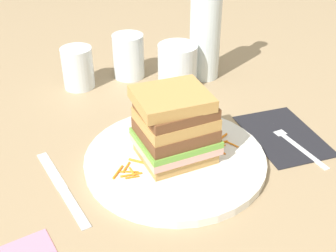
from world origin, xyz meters
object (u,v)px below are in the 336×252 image
Objects in this scene: sandwich at (175,126)px; napkin_dark at (283,135)px; knife at (63,189)px; water_bottle at (206,24)px; juice_glass at (177,68)px; fork at (292,140)px; empty_tumbler_1 at (129,56)px; empty_tumbler_0 at (78,68)px; main_plate at (175,160)px.

napkin_dark is at bearing -0.47° from sandwich.
knife is 0.47m from water_bottle.
knife is at bearing -140.22° from juice_glass.
fork is 0.40m from empty_tumbler_1.
sandwich is at bearing -124.75° from water_bottle.
juice_glass is 1.05× the size of empty_tumbler_0.
sandwich reaches higher than empty_tumbler_0.
sandwich is at bearing -95.87° from empty_tumbler_1.
sandwich is 0.45× the size of water_bottle.
knife is 0.40m from empty_tumbler_1.
knife is at bearing 179.16° from napkin_dark.
fork is at bearing -70.56° from juice_glass.
napkin_dark is 0.39m from knife.
water_bottle is (0.37, 0.27, 0.12)m from knife.
fork reaches higher than napkin_dark.
juice_glass is 0.11m from water_bottle.
empty_tumbler_1 is (-0.08, 0.08, 0.01)m from juice_glass.
water_bottle is at bearing -22.55° from empty_tumbler_1.
sandwich is 0.34m from empty_tumbler_0.
fork is 0.29m from juice_glass.
empty_tumbler_1 is (-0.18, 0.33, 0.05)m from napkin_dark.
water_bottle is at bearing -12.03° from empty_tumbler_0.
main_plate is 1.76× the size of fork.
empty_tumbler_1 is (0.03, 0.33, -0.02)m from sandwich.
fork is at bearing -63.47° from empty_tumbler_1.
sandwich reaches higher than napkin_dark.
sandwich reaches higher than fork.
juice_glass is (0.12, 0.25, -0.03)m from sandwich.
main_plate is 0.21m from napkin_dark.
sandwich reaches higher than main_plate.
sandwich is at bearing 160.30° from main_plate.
empty_tumbler_0 is (-0.08, 0.33, -0.03)m from sandwich.
water_bottle is (0.19, 0.27, 0.11)m from main_plate.
empty_tumbler_0 is 0.11m from empty_tumbler_1.
juice_glass is at bearing -21.09° from empty_tumbler_0.
napkin_dark is 0.27m from juice_glass.
napkin_dark is at bearing -62.20° from empty_tumbler_1.
empty_tumbler_1 reaches higher than fork.
main_plate reaches higher than knife.
water_bottle is at bearing 55.25° from sandwich.
empty_tumbler_0 is at bearing 129.84° from fork.
water_bottle reaches higher than juice_glass.
empty_tumbler_1 is at bearing 134.72° from juice_glass.
empty_tumbler_1 is (-0.15, 0.06, -0.07)m from water_bottle.
sandwich is 0.28m from juice_glass.
juice_glass is (0.11, 0.25, 0.03)m from main_plate.
juice_glass reaches higher than napkin_dark.
empty_tumbler_0 is (-0.08, 0.33, 0.04)m from main_plate.
sandwich is 0.61× the size of knife.
fork is 0.46m from empty_tumbler_0.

